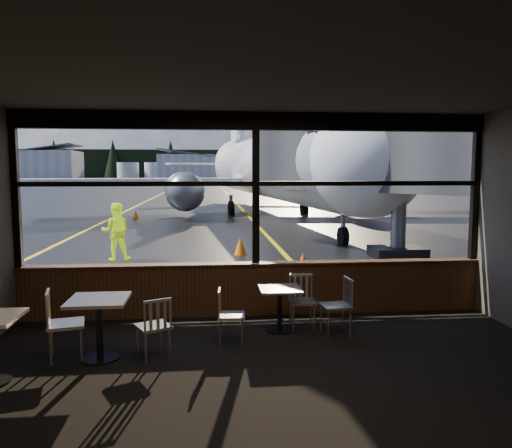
{
  "coord_description": "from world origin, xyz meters",
  "views": [
    {
      "loc": [
        -0.83,
        -8.5,
        2.5
      ],
      "look_at": [
        0.1,
        1.0,
        1.5
      ],
      "focal_mm": 35.0,
      "sensor_mm": 36.0,
      "label": 1
    }
  ],
  "objects": [
    {
      "name": "ground_plane",
      "position": [
        0.0,
        120.0,
        0.0
      ],
      "size": [
        520.0,
        520.0,
        0.0
      ],
      "primitive_type": "plane",
      "color": "black",
      "rests_on": "ground"
    },
    {
      "name": "carpet_floor",
      "position": [
        0.0,
        -3.0,
        0.01
      ],
      "size": [
        8.0,
        6.0,
        0.01
      ],
      "primitive_type": "cube",
      "color": "black",
      "rests_on": "ground"
    },
    {
      "name": "ceiling",
      "position": [
        0.0,
        -3.0,
        3.5
      ],
      "size": [
        8.0,
        6.0,
        0.04
      ],
      "primitive_type": "cube",
      "color": "#38332D",
      "rests_on": "ground"
    },
    {
      "name": "wall_back",
      "position": [
        0.0,
        -6.0,
        1.75
      ],
      "size": [
        8.0,
        0.04,
        3.5
      ],
      "primitive_type": "cube",
      "color": "#534C42",
      "rests_on": "ground"
    },
    {
      "name": "window_sill",
      "position": [
        0.0,
        0.0,
        0.45
      ],
      "size": [
        8.0,
        0.28,
        0.9
      ],
      "primitive_type": "cube",
      "color": "#4C2A17",
      "rests_on": "ground"
    },
    {
      "name": "window_header",
      "position": [
        0.0,
        0.0,
        3.35
      ],
      "size": [
        8.0,
        0.18,
        0.3
      ],
      "primitive_type": "cube",
      "color": "black",
      "rests_on": "ground"
    },
    {
      "name": "mullion_left",
      "position": [
        -3.95,
        0.0,
        2.2
      ],
      "size": [
        0.12,
        0.12,
        2.6
      ],
      "primitive_type": "cube",
      "color": "black",
      "rests_on": "ground"
    },
    {
      "name": "mullion_centre",
      "position": [
        0.0,
        0.0,
        2.2
      ],
      "size": [
        0.12,
        0.12,
        2.6
      ],
      "primitive_type": "cube",
      "color": "black",
      "rests_on": "ground"
    },
    {
      "name": "mullion_right",
      "position": [
        3.95,
        0.0,
        2.2
      ],
      "size": [
        0.12,
        0.12,
        2.6
      ],
      "primitive_type": "cube",
      "color": "black",
      "rests_on": "ground"
    },
    {
      "name": "window_transom",
      "position": [
        0.0,
        0.0,
        2.3
      ],
      "size": [
        8.0,
        0.1,
        0.08
      ],
      "primitive_type": "cube",
      "color": "black",
      "rests_on": "ground"
    },
    {
      "name": "airliner",
      "position": [
        2.85,
        19.76,
        5.29
      ],
      "size": [
        31.76,
        37.01,
        10.58
      ],
      "primitive_type": null,
      "rotation": [
        0.0,
        0.0,
        0.09
      ],
      "color": "white",
      "rests_on": "ground_plane"
    },
    {
      "name": "jet_bridge",
      "position": [
        3.6,
        5.5,
        2.42
      ],
      "size": [
        9.06,
        11.07,
        4.83
      ],
      "primitive_type": null,
      "color": "#2D2D30",
      "rests_on": "ground_plane"
    },
    {
      "name": "cafe_table_near",
      "position": [
        0.29,
        -0.95,
        0.35
      ],
      "size": [
        0.64,
        0.64,
        0.7
      ],
      "primitive_type": null,
      "color": "gray",
      "rests_on": "carpet_floor"
    },
    {
      "name": "cafe_table_mid",
      "position": [
        -2.28,
        -1.88,
        0.42
      ],
      "size": [
        0.76,
        0.76,
        0.84
      ],
      "primitive_type": null,
      "color": "#9E9B92",
      "rests_on": "carpet_floor"
    },
    {
      "name": "chair_near_e",
      "position": [
        1.11,
        -1.21,
        0.45
      ],
      "size": [
        0.53,
        0.53,
        0.9
      ],
      "primitive_type": null,
      "rotation": [
        0.0,
        0.0,
        1.66
      ],
      "color": "#AFAB9E",
      "rests_on": "carpet_floor"
    },
    {
      "name": "chair_near_w",
      "position": [
        -0.49,
        -1.4,
        0.4
      ],
      "size": [
        0.47,
        0.47,
        0.81
      ],
      "primitive_type": null,
      "rotation": [
        0.0,
        0.0,
        -1.64
      ],
      "color": "beige",
      "rests_on": "carpet_floor"
    },
    {
      "name": "chair_near_n",
      "position": [
        0.67,
        -0.83,
        0.43
      ],
      "size": [
        0.49,
        0.49,
        0.86
      ],
      "primitive_type": null,
      "rotation": [
        0.0,
        0.0,
        3.1
      ],
      "color": "#B6B1A4",
      "rests_on": "carpet_floor"
    },
    {
      "name": "chair_mid_s",
      "position": [
        -1.57,
        -1.9,
        0.43
      ],
      "size": [
        0.63,
        0.63,
        0.86
      ],
      "primitive_type": null,
      "rotation": [
        0.0,
        0.0,
        0.46
      ],
      "color": "#BAB4A8",
      "rests_on": "carpet_floor"
    },
    {
      "name": "chair_mid_w",
      "position": [
        -2.71,
        -1.86,
        0.48
      ],
      "size": [
        0.63,
        0.63,
        0.96
      ],
      "primitive_type": null,
      "rotation": [
        0.0,
        0.0,
        -1.34
      ],
      "color": "beige",
      "rests_on": "carpet_floor"
    },
    {
      "name": "ground_crew",
      "position": [
        -3.41,
        5.82,
        0.81
      ],
      "size": [
        0.85,
        0.7,
        1.63
      ],
      "primitive_type": "imported",
      "rotation": [
        0.0,
        0.0,
        3.25
      ],
      "color": "#BFF219",
      "rests_on": "ground_plane"
    },
    {
      "name": "cone_nose",
      "position": [
        0.16,
        6.42,
        0.27
      ],
      "size": [
        0.38,
        0.38,
        0.53
      ],
      "primitive_type": "cone",
      "color": "orange",
      "rests_on": "ground_plane"
    },
    {
      "name": "cone_wing",
      "position": [
        -4.58,
        18.17,
        0.25
      ],
      "size": [
        0.36,
        0.36,
        0.5
      ],
      "primitive_type": "cone",
      "color": "#E95007",
      "rests_on": "ground_plane"
    },
    {
      "name": "hangar_left",
      "position": [
        -70.0,
        180.0,
        5.5
      ],
      "size": [
        45.0,
        18.0,
        11.0
      ],
      "primitive_type": null,
      "color": "silver",
      "rests_on": "ground_plane"
    },
    {
      "name": "hangar_mid",
      "position": [
        0.0,
        185.0,
        5.0
      ],
      "size": [
        38.0,
        15.0,
        10.0
      ],
      "primitive_type": null,
      "color": "silver",
      "rests_on": "ground_plane"
    },
    {
      "name": "hangar_right",
      "position": [
        60.0,
        178.0,
        6.0
      ],
      "size": [
        50.0,
        20.0,
        12.0
      ],
      "primitive_type": null,
      "color": "silver",
      "rests_on": "ground_plane"
    },
    {
      "name": "fuel_tank_a",
      "position": [
        -30.0,
        182.0,
        3.0
      ],
      "size": [
        8.0,
        8.0,
        6.0
      ],
      "primitive_type": "cylinder",
      "color": "silver",
      "rests_on": "ground_plane"
    },
    {
      "name": "fuel_tank_b",
      "position": [
        -20.0,
        182.0,
        3.0
      ],
      "size": [
        8.0,
        8.0,
        6.0
      ],
      "primitive_type": "cylinder",
      "color": "silver",
      "rests_on": "ground_plane"
    },
    {
      "name": "fuel_tank_c",
      "position": [
        -10.0,
        182.0,
        3.0
      ],
      "size": [
        8.0,
        8.0,
        6.0
      ],
      "primitive_type": "cylinder",
      "color": "silver",
      "rests_on": "ground_plane"
    },
    {
      "name": "treeline",
      "position": [
        0.0,
        210.0,
        6.0
      ],
      "size": [
        360.0,
        3.0,
        12.0
      ],
      "primitive_type": "cube",
      "color": "black",
      "rests_on": "ground_plane"
    },
    {
      "name": "cone_extra",
      "position": [
        1.57,
        3.74,
        0.24
      ],
      "size": [
        0.35,
        0.35,
        0.48
      ],
      "primitive_type": "cone",
      "color": "#F25807",
      "rests_on": "ground_plane"
    }
  ]
}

